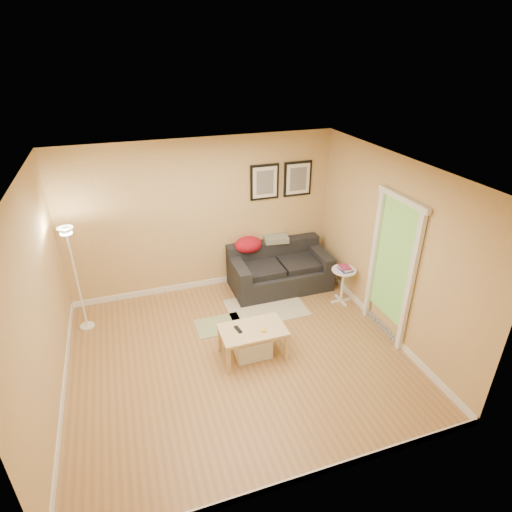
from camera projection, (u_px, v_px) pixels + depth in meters
name	position (u px, v px, depth m)	size (l,w,h in m)	color
floor	(238.00, 355.00, 5.78)	(4.50, 4.50, 0.00)	#A47846
ceiling	(233.00, 172.00, 4.59)	(4.50, 4.50, 0.00)	white
wall_back	(202.00, 217.00, 6.87)	(4.50, 4.50, 0.00)	tan
wall_front	(302.00, 386.00, 3.50)	(4.50, 4.50, 0.00)	tan
wall_left	(38.00, 307.00, 4.54)	(4.00, 4.00, 0.00)	tan
wall_right	(390.00, 249.00, 5.82)	(4.00, 4.00, 0.00)	tan
baseboard_back	(207.00, 282.00, 7.43)	(4.50, 0.02, 0.10)	white
baseboard_front	(295.00, 480.00, 4.08)	(4.50, 0.02, 0.10)	white
baseboard_left	(64.00, 391.00, 5.12)	(0.02, 4.00, 0.10)	white
baseboard_right	(378.00, 322.00, 6.39)	(0.02, 4.00, 0.10)	white
sofa	(280.00, 268.00, 7.24)	(1.70, 0.90, 0.75)	black
red_throw	(248.00, 245.00, 7.16)	(0.48, 0.36, 0.28)	#B0102A
plaid_throw	(276.00, 239.00, 7.34)	(0.42, 0.26, 0.10)	tan
framed_print_left	(265.00, 182.00, 6.92)	(0.50, 0.04, 0.60)	black
framed_print_right	(298.00, 179.00, 7.09)	(0.50, 0.04, 0.60)	black
area_rug	(266.00, 308.00, 6.81)	(1.25, 0.85, 0.01)	beige
green_runner	(219.00, 325.00, 6.38)	(0.70, 0.50, 0.01)	#668C4C
coffee_table	(253.00, 342.00, 5.69)	(0.88, 0.54, 0.44)	#E1C489
remote_control	(238.00, 329.00, 5.57)	(0.05, 0.16, 0.02)	black
tape_roll	(264.00, 330.00, 5.54)	(0.07, 0.07, 0.03)	yellow
storage_bin	(252.00, 345.00, 5.73)	(0.50, 0.37, 0.31)	white
side_table	(342.00, 286.00, 6.85)	(0.40, 0.40, 0.61)	white
book_stack	(345.00, 268.00, 6.68)	(0.17, 0.22, 0.07)	navy
floor_lamp	(77.00, 283.00, 6.00)	(0.21, 0.21, 1.66)	white
doorway	(391.00, 271.00, 5.81)	(0.12, 1.01, 2.13)	white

